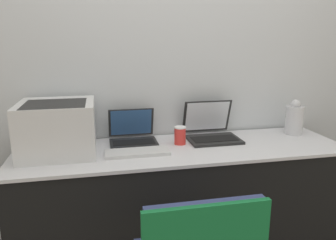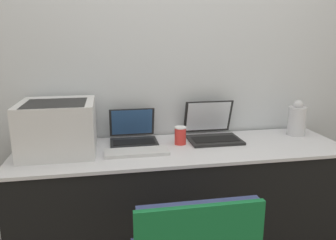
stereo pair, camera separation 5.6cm
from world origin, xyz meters
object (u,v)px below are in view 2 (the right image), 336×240
at_px(printer, 58,125).
at_px(coffee_cup, 180,135).
at_px(metal_pitcher, 297,120).
at_px(external_keyboard, 137,152).
at_px(laptop_right, 212,131).
at_px(laptop_left, 133,135).

bearing_deg(printer, coffee_cup, 1.23).
relative_size(printer, metal_pitcher, 1.70).
relative_size(coffee_cup, metal_pitcher, 0.46).
xyz_separation_m(external_keyboard, coffee_cup, (0.30, 0.14, 0.05)).
distance_m(laptop_right, coffee_cup, 0.26).
distance_m(printer, coffee_cup, 0.77).
height_order(coffee_cup, metal_pitcher, metal_pitcher).
xyz_separation_m(printer, metal_pitcher, (1.64, 0.08, -0.06)).
height_order(printer, metal_pitcher, printer).
bearing_deg(metal_pitcher, laptop_left, 177.89).
distance_m(coffee_cup, metal_pitcher, 0.88).
distance_m(laptop_left, metal_pitcher, 1.18).
xyz_separation_m(printer, laptop_left, (0.46, 0.12, -0.12)).
relative_size(laptop_left, external_keyboard, 0.80).
bearing_deg(laptop_left, laptop_right, -2.66).
bearing_deg(laptop_left, metal_pitcher, -2.11).
bearing_deg(laptop_right, laptop_left, 177.34).
height_order(printer, coffee_cup, printer).
bearing_deg(laptop_left, external_keyboard, -89.51).
bearing_deg(printer, laptop_right, 5.30).
height_order(laptop_left, laptop_right, laptop_right).
bearing_deg(coffee_cup, laptop_left, 161.00).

